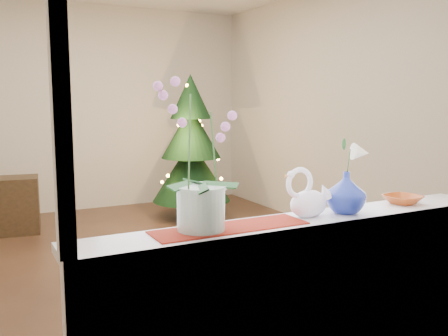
# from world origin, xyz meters

# --- Properties ---
(ground) EXTENTS (5.00, 5.00, 0.00)m
(ground) POSITION_xyz_m (0.00, 0.00, 0.00)
(ground) COLOR #341F15
(ground) RESTS_ON ground
(wall_back) EXTENTS (4.50, 0.10, 2.70)m
(wall_back) POSITION_xyz_m (0.00, 2.50, 1.35)
(wall_back) COLOR beige
(wall_back) RESTS_ON ground
(wall_front) EXTENTS (4.50, 0.10, 2.70)m
(wall_front) POSITION_xyz_m (0.00, -2.50, 1.35)
(wall_front) COLOR beige
(wall_front) RESTS_ON ground
(wall_right) EXTENTS (0.10, 5.00, 2.70)m
(wall_right) POSITION_xyz_m (2.25, 0.00, 1.35)
(wall_right) COLOR beige
(wall_right) RESTS_ON ground
(window_apron) EXTENTS (2.20, 0.08, 0.88)m
(window_apron) POSITION_xyz_m (0.00, -2.46, 0.44)
(window_apron) COLOR white
(window_apron) RESTS_ON ground
(windowsill) EXTENTS (2.20, 0.26, 0.04)m
(windowsill) POSITION_xyz_m (0.00, -2.37, 0.90)
(windowsill) COLOR white
(windowsill) RESTS_ON window_apron
(window_frame) EXTENTS (2.22, 0.06, 1.60)m
(window_frame) POSITION_xyz_m (0.00, -2.47, 1.70)
(window_frame) COLOR white
(window_frame) RESTS_ON windowsill
(runner) EXTENTS (0.70, 0.20, 0.01)m
(runner) POSITION_xyz_m (-0.38, -2.37, 0.92)
(runner) COLOR maroon
(runner) RESTS_ON windowsill
(orchid_pot) EXTENTS (0.25, 0.25, 0.64)m
(orchid_pot) POSITION_xyz_m (-0.51, -2.36, 1.24)
(orchid_pot) COLOR white
(orchid_pot) RESTS_ON windowsill
(swan) EXTENTS (0.28, 0.15, 0.23)m
(swan) POSITION_xyz_m (0.05, -2.35, 1.03)
(swan) COLOR white
(swan) RESTS_ON windowsill
(blue_vase) EXTENTS (0.23, 0.23, 0.23)m
(blue_vase) POSITION_xyz_m (0.26, -2.37, 1.04)
(blue_vase) COLOR navy
(blue_vase) RESTS_ON windowsill
(lily) EXTENTS (0.13, 0.07, 0.18)m
(lily) POSITION_xyz_m (0.26, -2.37, 1.24)
(lily) COLOR beige
(lily) RESTS_ON blue_vase
(paperweight) EXTENTS (0.10, 0.10, 0.08)m
(paperweight) POSITION_xyz_m (0.24, -2.40, 0.96)
(paperweight) COLOR silver
(paperweight) RESTS_ON windowsill
(amber_dish) EXTENTS (0.18, 0.18, 0.04)m
(amber_dish) POSITION_xyz_m (0.67, -2.35, 0.94)
(amber_dish) COLOR #963B11
(amber_dish) RESTS_ON windowsill
(xmas_tree) EXTENTS (1.13, 1.13, 1.77)m
(xmas_tree) POSITION_xyz_m (1.11, 1.45, 0.89)
(xmas_tree) COLOR black
(xmas_tree) RESTS_ON ground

